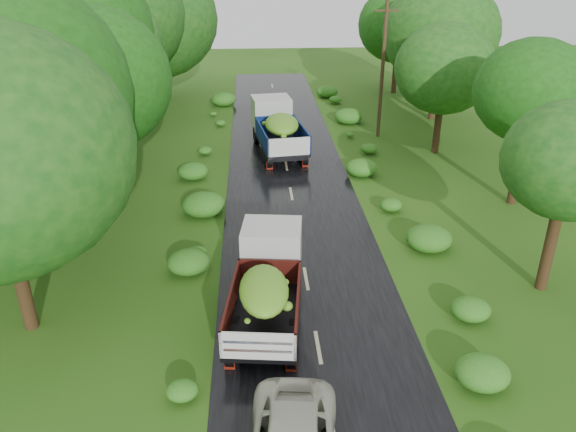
{
  "coord_description": "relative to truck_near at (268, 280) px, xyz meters",
  "views": [
    {
      "loc": [
        -1.85,
        -9.89,
        11.37
      ],
      "look_at": [
        -0.56,
        9.98,
        1.7
      ],
      "focal_mm": 35.0,
      "sensor_mm": 36.0,
      "label": 1
    }
  ],
  "objects": [
    {
      "name": "road",
      "position": [
        1.5,
        -0.77,
        -1.41
      ],
      "size": [
        6.5,
        80.0,
        0.02
      ],
      "primitive_type": "cube",
      "color": "black",
      "rests_on": "ground"
    },
    {
      "name": "road_lines",
      "position": [
        1.5,
        0.23,
        -1.4
      ],
      "size": [
        0.12,
        69.6,
        0.0
      ],
      "color": "#BFB78C",
      "rests_on": "road"
    },
    {
      "name": "truck_near",
      "position": [
        0.0,
        0.0,
        0.0
      ],
      "size": [
        2.8,
        6.19,
        2.51
      ],
      "rotation": [
        0.0,
        0.0,
        -0.12
      ],
      "color": "black",
      "rests_on": "ground"
    },
    {
      "name": "truck_far",
      "position": [
        1.12,
        16.77,
        0.18
      ],
      "size": [
        3.25,
        6.98,
        2.82
      ],
      "rotation": [
        0.0,
        0.0,
        0.14
      ],
      "color": "black",
      "rests_on": "ground"
    },
    {
      "name": "utility_pole",
      "position": [
        7.83,
        19.3,
        2.92
      ],
      "size": [
        1.48,
        0.24,
        8.43
      ],
      "rotation": [
        0.0,
        0.0,
        -0.03
      ],
      "color": "#382616",
      "rests_on": "ground"
    },
    {
      "name": "trees_left",
      "position": [
        -8.94,
        15.54,
        5.05
      ],
      "size": [
        6.87,
        34.98,
        9.22
      ],
      "color": "black",
      "rests_on": "ground"
    },
    {
      "name": "trees_right",
      "position": [
        11.6,
        18.46,
        3.98
      ],
      "size": [
        5.97,
        33.27,
        7.74
      ],
      "color": "black",
      "rests_on": "ground"
    },
    {
      "name": "shrubs",
      "position": [
        1.5,
        8.23,
        -1.07
      ],
      "size": [
        11.9,
        44.0,
        0.7
      ],
      "color": "#2E6818",
      "rests_on": "ground"
    }
  ]
}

